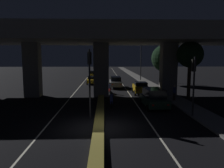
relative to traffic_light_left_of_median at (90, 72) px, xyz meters
The scene contains 21 objects.
ground_plane 4.44m from the traffic_light_left_of_median, 72.96° to the right, with size 200.00×200.00×0.00m, color black.
lane_line_left_inner 32.90m from the traffic_light_left_of_median, 95.10° to the left, with size 0.12×126.00×0.00m, color beige.
lane_line_right_inner 33.07m from the traffic_light_left_of_median, 82.32° to the left, with size 0.12×126.00×0.00m, color beige.
median_divider 32.77m from the traffic_light_left_of_median, 88.69° to the left, with size 0.69×126.00×0.29m, color olive.
sidewalk_right 27.38m from the traffic_light_left_of_median, 70.40° to the left, with size 2.21×126.00×0.14m, color #5B5956.
elevated_overpass 10.44m from the traffic_light_left_of_median, 87.60° to the left, with size 37.72×11.56×9.18m.
traffic_light_left_of_median is the anchor object (origin of this frame).
traffic_light_right_of_median 8.11m from the traffic_light_left_of_median, ahead, with size 0.30×0.49×4.79m.
street_lamp 29.23m from the traffic_light_left_of_median, 73.53° to the left, with size 2.63×0.32×8.37m.
car_dark_green_lead 7.31m from the traffic_light_left_of_median, 31.07° to the left, with size 2.20×4.50×1.81m.
car_taxi_yellow_second 13.02m from the traffic_light_left_of_median, 62.63° to the left, with size 1.99×3.99×1.57m.
car_silver_third 17.87m from the traffic_light_left_of_median, 80.57° to the left, with size 1.94×4.66×1.75m.
car_taxi_yellow_lead_oncoming 22.92m from the traffic_light_left_of_median, 92.75° to the left, with size 2.07×4.41×1.35m.
car_taxi_yellow_second_oncoming 34.04m from the traffic_light_left_of_median, 92.34° to the left, with size 2.06×4.42×1.67m.
car_grey_third_oncoming 46.30m from the traffic_light_left_of_median, 91.33° to the left, with size 1.99×4.35×1.52m.
car_grey_fourth_oncoming 57.46m from the traffic_light_left_of_median, 91.35° to the left, with size 2.08×4.05×1.44m.
motorcycle_blue_filtering_near 5.19m from the traffic_light_left_of_median, 64.93° to the left, with size 0.32×1.89×1.50m.
motorcycle_red_filtering_mid 12.06m from the traffic_light_left_of_median, 80.99° to the left, with size 0.34×1.92×1.47m.
pedestrian_on_sidewalk 10.97m from the traffic_light_left_of_median, 35.61° to the left, with size 0.32×0.32×1.64m.
roadside_tree_kerbside_near 13.86m from the traffic_light_left_of_median, 36.91° to the left, with size 3.02×3.02×6.59m.
roadside_tree_kerbside_mid 24.04m from the traffic_light_left_of_median, 60.86° to the left, with size 4.75×4.75×6.99m.
Camera 1 is at (0.37, -14.30, 4.71)m, focal length 35.00 mm.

